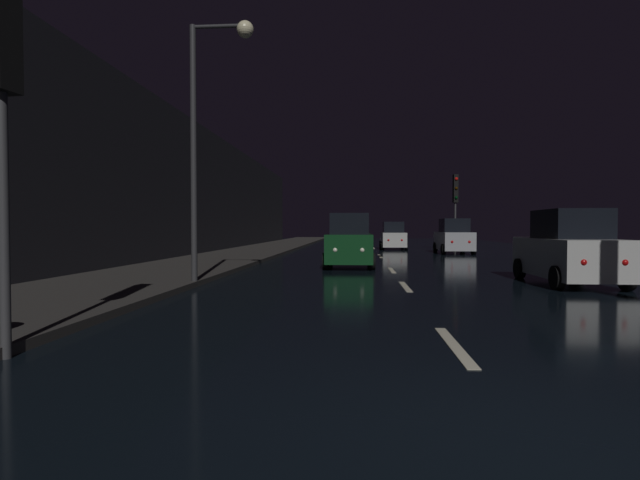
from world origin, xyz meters
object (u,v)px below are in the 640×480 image
Objects in this scene: car_parked_right_near at (568,250)px; car_distant_taillights at (393,237)px; car_approaching_headlights at (349,242)px; car_parked_right_far at (454,237)px; traffic_light_far_right at (456,195)px; streetlamp_overhead at (211,111)px.

car_parked_right_near is 21.21m from car_distant_taillights.
car_approaching_headlights is 1.01× the size of car_parked_right_far.
traffic_light_far_right is 1.32× the size of car_distant_taillights.
car_approaching_headlights is at bearing 48.15° from car_parked_right_near.
car_distant_taillights is at bearing -116.15° from traffic_light_far_right.
car_distant_taillights is (-3.27, 5.05, -0.06)m from car_parked_right_far.
streetlamp_overhead is at bearing 150.62° from car_parked_right_far.
traffic_light_far_right is at bearing 63.14° from streetlamp_overhead.
car_parked_right_far is 6.02m from car_distant_taillights.
car_parked_right_far is (6.18, 10.37, -0.01)m from car_approaching_headlights.
traffic_light_far_right is 1.25× the size of car_parked_right_near.
streetlamp_overhead reaches higher than car_parked_right_far.
car_distant_taillights is (6.46, 22.34, -3.74)m from streetlamp_overhead.
car_parked_right_far is at bearing -147.08° from car_distant_taillights.
car_parked_right_far is at bearing 60.62° from streetlamp_overhead.
car_distant_taillights is at bearing 32.92° from car_parked_right_far.
streetlamp_overhead is at bearing 98.12° from car_parked_right_near.
car_approaching_headlights is at bearing -32.16° from traffic_light_far_right.
car_approaching_headlights reaches higher than car_parked_right_far.
traffic_light_far_right is 0.74× the size of streetlamp_overhead.
car_distant_taillights is (2.90, 15.42, -0.07)m from car_approaching_headlights.
car_parked_right_far is (-0.80, -3.52, -2.81)m from traffic_light_far_right.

